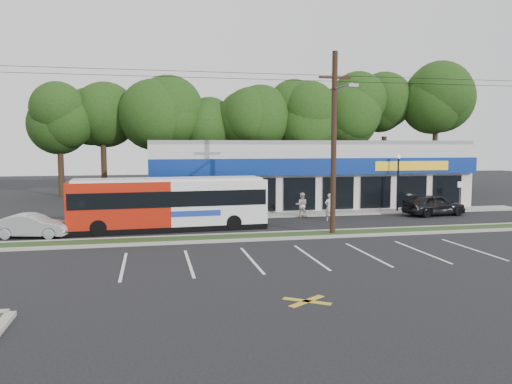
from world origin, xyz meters
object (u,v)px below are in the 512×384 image
Objects in this scene: sign_post at (460,190)px; car_dark at (434,205)px; metrobus at (169,203)px; pedestrian_a at (329,207)px; pedestrian_b at (302,205)px; car_silver at (32,226)px; utility_pole at (331,137)px; lamp_post at (398,176)px.

sign_post is 3.87m from car_dark.
pedestrian_a is at bearing 5.28° from metrobus.
pedestrian_b is (9.06, 3.23, -0.76)m from metrobus.
car_silver is at bearing -175.56° from metrobus.
utility_pole reaches higher than car_silver.
pedestrian_a is at bearing 87.60° from car_dark.
metrobus reaches higher than car_dark.
metrobus reaches higher than sign_post.
metrobus is at bearing 157.47° from utility_pole.
car_silver is at bearing -167.73° from lamp_post.
car_dark is 8.08m from pedestrian_a.
pedestrian_a is at bearing -70.97° from car_silver.
metrobus is 2.93× the size of car_silver.
sign_post is 1.30× the size of pedestrian_b.
lamp_post is at bearing 31.71° from car_dark.
metrobus reaches higher than car_silver.
sign_post is at bearing 30.15° from utility_pole.
utility_pole is 10.07m from metrobus.
utility_pole is 7.04m from pedestrian_a.
car_dark reaches higher than car_silver.
pedestrian_a reaches higher than car_dark.
lamp_post is at bearing 43.95° from utility_pole.
pedestrian_b is at bearing -176.20° from sign_post.
pedestrian_b is at bearing 86.24° from utility_pole.
lamp_post is 24.77m from car_silver.
car_dark is at bearing 30.33° from utility_pole.
utility_pole reaches higher than pedestrian_a.
car_silver is (-24.12, -5.24, -2.03)m from lamp_post.
utility_pole is 12.35m from car_dark.
sign_post is 0.50× the size of car_dark.
utility_pole reaches higher than metrobus.
lamp_post is 0.95× the size of car_dark.
pedestrian_a is (17.78, 2.44, 0.25)m from car_silver.
pedestrian_a is 1.05× the size of pedestrian_b.
car_silver is (-15.95, 2.63, -4.77)m from utility_pole.
lamp_post is 2.38× the size of pedestrian_a.
lamp_post reaches higher than car_dark.
sign_post is 0.19× the size of metrobus.
lamp_post is 7.16m from pedestrian_a.
pedestrian_a is (10.44, 1.50, -0.72)m from metrobus.
utility_pole reaches higher than car_dark.
utility_pole is 8.20m from pedestrian_b.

